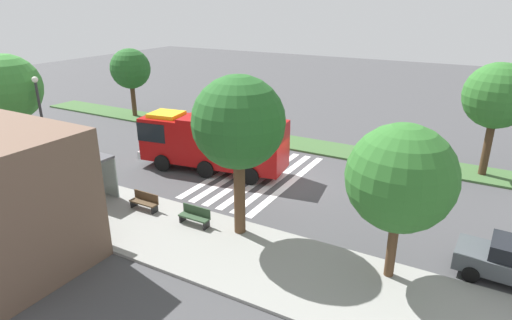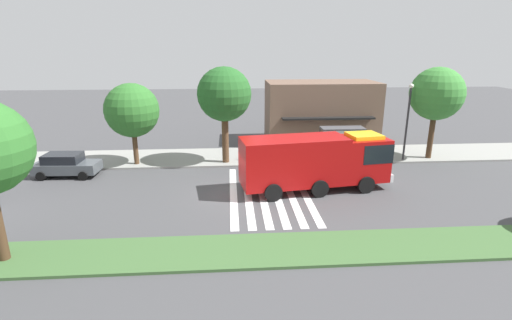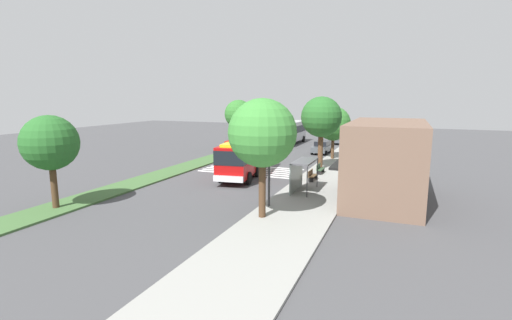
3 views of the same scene
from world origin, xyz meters
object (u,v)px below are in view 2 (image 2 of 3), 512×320
object	(u,v)px
street_lamp	(408,116)
sidewalk_tree_west	(224,95)
bus_stop_shelter	(343,137)
bench_near_shelter	(294,153)
sidewalk_tree_east	(437,94)
sidewalk_tree_far_west	(132,111)
parked_car_mid	(66,165)
fire_truck	(319,160)
bench_west_of_shelter	(254,154)

from	to	relation	value
street_lamp	sidewalk_tree_west	distance (m)	14.38
bus_stop_shelter	bench_near_shelter	xyz separation A→B (m)	(-4.00, -0.00, -1.30)
bench_near_shelter	sidewalk_tree_east	world-z (taller)	sidewalk_tree_east
street_lamp	sidewalk_tree_far_west	bearing A→B (deg)	178.92
parked_car_mid	street_lamp	bearing A→B (deg)	6.67
parked_car_mid	bus_stop_shelter	bearing A→B (deg)	9.99
fire_truck	sidewalk_tree_far_west	xyz separation A→B (m)	(-12.93, 6.02, 2.30)
bench_west_of_shelter	street_lamp	bearing A→B (deg)	-4.21
fire_truck	bench_near_shelter	world-z (taller)	fire_truck
bench_west_of_shelter	sidewalk_tree_far_west	bearing A→B (deg)	-176.98
sidewalk_tree_far_west	sidewalk_tree_west	bearing A→B (deg)	0.00
sidewalk_tree_west	bench_west_of_shelter	bearing A→B (deg)	12.10
fire_truck	sidewalk_tree_west	bearing A→B (deg)	126.46
fire_truck	sidewalk_tree_east	bearing A→B (deg)	21.12
bus_stop_shelter	bench_west_of_shelter	bearing A→B (deg)	-179.98
parked_car_mid	bus_stop_shelter	world-z (taller)	bus_stop_shelter
bench_near_shelter	street_lamp	xyz separation A→B (m)	(8.76, -0.88, 3.13)
bus_stop_shelter	sidewalk_tree_west	size ratio (longest dim) A/B	0.47
fire_truck	bus_stop_shelter	xyz separation A→B (m)	(3.51, 6.50, -0.13)
bus_stop_shelter	sidewalk_tree_east	distance (m)	7.89
bus_stop_shelter	sidewalk_tree_west	xyz separation A→B (m)	(-9.51, -0.49, 3.54)
street_lamp	sidewalk_tree_east	xyz separation A→B (m)	(2.32, 0.40, 1.60)
bus_stop_shelter	street_lamp	bearing A→B (deg)	-10.54
fire_truck	sidewalk_tree_west	size ratio (longest dim) A/B	1.34
fire_truck	sidewalk_tree_far_west	distance (m)	14.45
bus_stop_shelter	bench_west_of_shelter	xyz separation A→B (m)	(-7.26, -0.00, -1.30)
bench_west_of_shelter	sidewalk_tree_far_west	distance (m)	9.92
bus_stop_shelter	sidewalk_tree_far_west	size ratio (longest dim) A/B	0.56
bus_stop_shelter	sidewalk_tree_west	distance (m)	10.16
bus_stop_shelter	bench_near_shelter	size ratio (longest dim) A/B	2.19
sidewalk_tree_east	sidewalk_tree_west	bearing A→B (deg)	180.00
parked_car_mid	bench_west_of_shelter	bearing A→B (deg)	13.81
bench_near_shelter	sidewalk_tree_west	distance (m)	7.35
street_lamp	sidewalk_tree_far_west	size ratio (longest dim) A/B	0.97
bus_stop_shelter	street_lamp	world-z (taller)	street_lamp
sidewalk_tree_far_west	bench_west_of_shelter	bearing A→B (deg)	3.02
bench_near_shelter	bench_west_of_shelter	distance (m)	3.26
sidewalk_tree_west	sidewalk_tree_east	size ratio (longest dim) A/B	1.01
parked_car_mid	bench_near_shelter	bearing A→B (deg)	11.69
bench_west_of_shelter	sidewalk_tree_east	size ratio (longest dim) A/B	0.22
bus_stop_shelter	sidewalk_tree_east	xyz separation A→B (m)	(7.09, -0.49, 3.44)
street_lamp	sidewalk_tree_far_west	distance (m)	21.22
parked_car_mid	bench_near_shelter	size ratio (longest dim) A/B	2.79
bus_stop_shelter	sidewalk_tree_far_west	bearing A→B (deg)	-178.31
parked_car_mid	sidewalk_tree_far_west	size ratio (longest dim) A/B	0.72
parked_car_mid	sidewalk_tree_west	world-z (taller)	sidewalk_tree_west
bench_near_shelter	sidewalk_tree_far_west	bearing A→B (deg)	-177.77
sidewalk_tree_west	parked_car_mid	bearing A→B (deg)	-169.03
parked_car_mid	bench_near_shelter	xyz separation A→B (m)	(16.85, 2.68, -0.27)
bench_near_shelter	street_lamp	distance (m)	9.35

